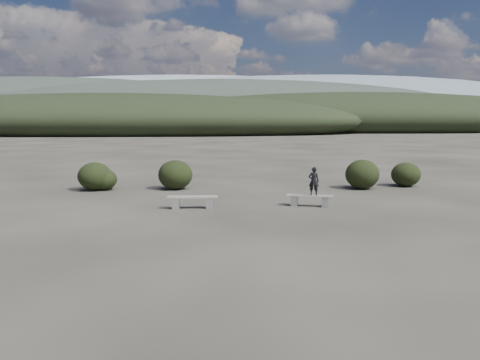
{
  "coord_description": "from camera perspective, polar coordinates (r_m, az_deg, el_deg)",
  "views": [
    {
      "loc": [
        -0.9,
        -12.31,
        3.16
      ],
      "look_at": [
        -0.28,
        3.5,
        1.1
      ],
      "focal_mm": 35.0,
      "sensor_mm": 36.0,
      "label": 1
    }
  ],
  "objects": [
    {
      "name": "seated_person",
      "position": [
        17.12,
        8.97,
        -0.14
      ],
      "size": [
        0.41,
        0.31,
        1.04
      ],
      "primitive_type": "imported",
      "rotation": [
        0.0,
        0.0,
        2.98
      ],
      "color": "black",
      "rests_on": "bench_right"
    },
    {
      "name": "shrub_f",
      "position": [
        21.89,
        -17.28,
        0.44
      ],
      "size": [
        1.49,
        1.49,
        1.26
      ],
      "primitive_type": "ellipsoid",
      "color": "black",
      "rests_on": "ground"
    },
    {
      "name": "shrub_b",
      "position": [
        21.37,
        -7.88,
        0.64
      ],
      "size": [
        1.55,
        1.55,
        1.33
      ],
      "primitive_type": "ellipsoid",
      "color": "black",
      "rests_on": "ground"
    },
    {
      "name": "shrub_a",
      "position": [
        21.84,
        -16.27,
        0.06
      ],
      "size": [
        1.16,
        1.16,
        0.95
      ],
      "primitive_type": "ellipsoid",
      "color": "black",
      "rests_on": "ground"
    },
    {
      "name": "ground",
      "position": [
        12.74,
        1.89,
        -6.94
      ],
      "size": [
        1200.0,
        1200.0,
        0.0
      ],
      "primitive_type": "plane",
      "color": "#292620",
      "rests_on": "ground"
    },
    {
      "name": "bench_right",
      "position": [
        17.23,
        8.48,
        -2.38
      ],
      "size": [
        1.71,
        0.76,
        0.42
      ],
      "rotation": [
        0.0,
        0.0,
        -0.26
      ],
      "color": "slate",
      "rests_on": "ground"
    },
    {
      "name": "mountain_ridges",
      "position": [
        351.52,
        -3.35,
        8.65
      ],
      "size": [
        500.0,
        400.0,
        56.0
      ],
      "color": "black",
      "rests_on": "ground"
    },
    {
      "name": "bench_left",
      "position": [
        16.72,
        -5.8,
        -2.57
      ],
      "size": [
        1.8,
        0.41,
        0.45
      ],
      "rotation": [
        0.0,
        0.0,
        0.02
      ],
      "color": "slate",
      "rests_on": "ground"
    },
    {
      "name": "shrub_e",
      "position": [
        23.47,
        19.56,
        0.64
      ],
      "size": [
        1.36,
        1.36,
        1.13
      ],
      "primitive_type": "ellipsoid",
      "color": "black",
      "rests_on": "ground"
    },
    {
      "name": "shrub_d",
      "position": [
        22.03,
        14.67,
        0.68
      ],
      "size": [
        1.53,
        1.53,
        1.34
      ],
      "primitive_type": "ellipsoid",
      "color": "black",
      "rests_on": "ground"
    }
  ]
}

